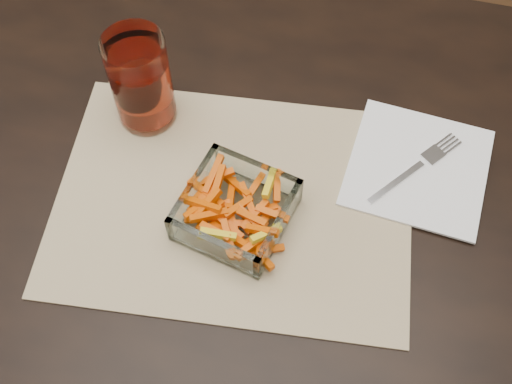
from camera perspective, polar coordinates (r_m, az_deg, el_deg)
dining_table at (r=0.89m, az=-2.96°, el=-4.01°), size 1.60×0.90×0.75m
placemat at (r=0.82m, az=-2.01°, el=-0.77°), size 0.48×0.37×0.00m
glass_bowl at (r=0.78m, az=-1.81°, el=-1.76°), size 0.15×0.15×0.05m
tumbler at (r=0.85m, az=-10.16°, el=9.49°), size 0.08×0.08×0.14m
napkin at (r=0.87m, az=14.19°, el=2.15°), size 0.19×0.19×0.00m
fork at (r=0.86m, az=14.14°, el=2.20°), size 0.11×0.13×0.00m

